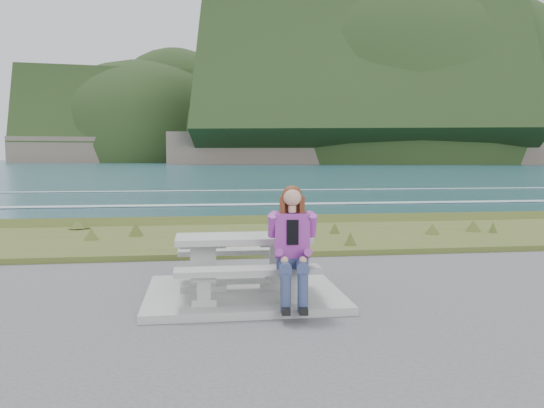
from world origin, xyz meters
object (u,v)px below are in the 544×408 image
(picnic_table, at_px, (243,248))
(bench_landward, at_px, (248,276))
(bench_seaward, at_px, (239,255))
(seated_woman, at_px, (293,262))

(picnic_table, xyz_separation_m, bench_landward, (0.00, -0.70, -0.23))
(bench_seaward, bearing_deg, bench_landward, -90.00)
(bench_landward, xyz_separation_m, seated_woman, (0.53, -0.14, 0.19))
(seated_woman, bearing_deg, picnic_table, 128.69)
(bench_landward, relative_size, bench_seaward, 1.00)
(picnic_table, distance_m, bench_landward, 0.74)
(picnic_table, distance_m, seated_woman, 0.99)
(bench_landward, xyz_separation_m, bench_seaward, (0.00, 1.40, 0.00))
(picnic_table, bearing_deg, bench_seaward, 90.00)
(bench_landward, bearing_deg, bench_seaward, 90.00)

